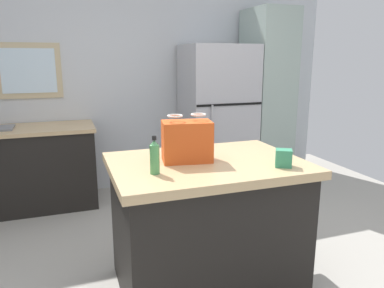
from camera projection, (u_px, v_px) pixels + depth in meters
name	position (u px, v px, depth m)	size (l,w,h in m)	color
back_wall	(138.00, 77.00, 4.48)	(4.97, 0.13, 2.73)	silver
kitchen_island	(206.00, 224.00, 2.55)	(1.27, 0.92, 0.92)	black
refrigerator	(217.00, 118.00, 4.48)	(0.81, 0.74, 1.74)	#B7B7BC
tall_cabinet	(266.00, 99.00, 4.65)	(0.49, 0.66, 2.17)	#9EB2A8
sink_counter	(21.00, 168.00, 3.89)	(1.55, 0.66, 1.07)	black
shopping_bag	(187.00, 141.00, 2.41)	(0.35, 0.25, 0.31)	#DB511E
small_box	(284.00, 158.00, 2.30)	(0.10, 0.08, 0.11)	#388E66
bottle	(155.00, 157.00, 2.15)	(0.06, 0.06, 0.23)	#4C9956
ear_defenders	(201.00, 147.00, 2.74)	(0.19, 0.19, 0.06)	black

